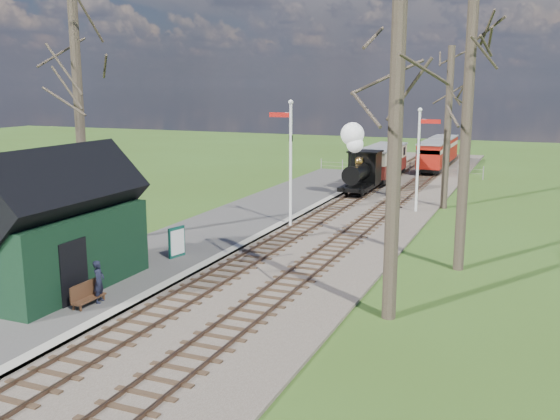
{
  "coord_description": "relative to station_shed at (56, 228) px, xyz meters",
  "views": [
    {
      "loc": [
        10.36,
        -11.72,
        6.95
      ],
      "look_at": [
        0.16,
        12.62,
        1.6
      ],
      "focal_mm": 40.0,
      "sensor_mm": 36.0,
      "label": 1
    }
  ],
  "objects": [
    {
      "name": "sign_board",
      "position": [
        1.65,
        4.75,
        -1.46
      ],
      "size": [
        0.28,
        0.83,
        1.22
      ],
      "color": "#0D4034",
      "rests_on": "platform"
    },
    {
      "name": "coach",
      "position": [
        4.3,
        27.97,
        -0.75
      ],
      "size": [
        2.1,
        7.2,
        2.21
      ],
      "color": "black",
      "rests_on": "ground"
    },
    {
      "name": "red_carriage_a",
      "position": [
        6.9,
        33.76,
        -0.87
      ],
      "size": [
        1.9,
        4.7,
        2.0
      ],
      "color": "black",
      "rests_on": "ground"
    },
    {
      "name": "platform",
      "position": [
        0.8,
        10.0,
        -2.17
      ],
      "size": [
        5.0,
        44.0,
        0.2
      ],
      "primitive_type": "cube",
      "color": "#474442",
      "rests_on": "ground"
    },
    {
      "name": "distant_hills",
      "position": [
        5.7,
        60.38,
        -18.47
      ],
      "size": [
        114.4,
        48.0,
        22.02
      ],
      "color": "#385B23",
      "rests_on": "ground"
    },
    {
      "name": "bench",
      "position": [
        1.98,
        -1.04,
        -1.73
      ],
      "size": [
        0.38,
        1.26,
        0.71
      ],
      "color": "#492B1A",
      "rests_on": "platform"
    },
    {
      "name": "bare_trees",
      "position": [
        5.63,
        6.1,
        2.94
      ],
      "size": [
        15.51,
        22.39,
        12.0
      ],
      "color": "#382D23",
      "rests_on": "ground"
    },
    {
      "name": "ground",
      "position": [
        4.3,
        -4.0,
        -2.27
      ],
      "size": [
        140.0,
        140.0,
        0.0
      ],
      "primitive_type": "plane",
      "color": "#39551A",
      "rests_on": "ground"
    },
    {
      "name": "ballast_bed",
      "position": [
        5.6,
        18.0,
        -2.22
      ],
      "size": [
        8.0,
        60.0,
        0.1
      ],
      "primitive_type": "cube",
      "color": "brown",
      "rests_on": "ground"
    },
    {
      "name": "coping_strip",
      "position": [
        3.1,
        10.0,
        -2.16
      ],
      "size": [
        0.4,
        44.0,
        0.21
      ],
      "primitive_type": "cube",
      "color": "#B2AD9E",
      "rests_on": "ground"
    },
    {
      "name": "locomotive",
      "position": [
        4.29,
        21.9,
        -0.19
      ],
      "size": [
        1.8,
        4.2,
        4.5
      ],
      "color": "black",
      "rests_on": "ground"
    },
    {
      "name": "semaphore_far",
      "position": [
        8.67,
        18.0,
        1.08
      ],
      "size": [
        1.22,
        0.24,
        5.72
      ],
      "color": "silver",
      "rests_on": "ground"
    },
    {
      "name": "person",
      "position": [
        2.2,
        -0.69,
        -1.39
      ],
      "size": [
        0.45,
        0.56,
        1.35
      ],
      "primitive_type": "imported",
      "rotation": [
        0.0,
        0.0,
        1.86
      ],
      "color": "black",
      "rests_on": "platform"
    },
    {
      "name": "fence_line",
      "position": [
        4.6,
        32.0,
        -1.72
      ],
      "size": [
        12.6,
        0.08,
        1.0
      ],
      "color": "slate",
      "rests_on": "ground"
    },
    {
      "name": "track_far",
      "position": [
        6.9,
        18.0,
        -2.17
      ],
      "size": [
        1.6,
        60.0,
        0.15
      ],
      "color": "brown",
      "rests_on": "ground"
    },
    {
      "name": "red_carriage_b",
      "position": [
        6.9,
        39.26,
        -0.87
      ],
      "size": [
        1.9,
        4.7,
        2.0
      ],
      "color": "black",
      "rests_on": "ground"
    },
    {
      "name": "station_shed",
      "position": [
        0.0,
        0.0,
        0.0
      ],
      "size": [
        3.25,
        6.3,
        4.78
      ],
      "color": "black",
      "rests_on": "platform"
    },
    {
      "name": "track_near",
      "position": [
        4.3,
        18.0,
        -2.17
      ],
      "size": [
        1.6,
        60.0,
        0.15
      ],
      "color": "brown",
      "rests_on": "ground"
    },
    {
      "name": "semaphore_near",
      "position": [
        3.53,
        12.0,
        1.35
      ],
      "size": [
        1.22,
        0.24,
        6.22
      ],
      "color": "silver",
      "rests_on": "ground"
    }
  ]
}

